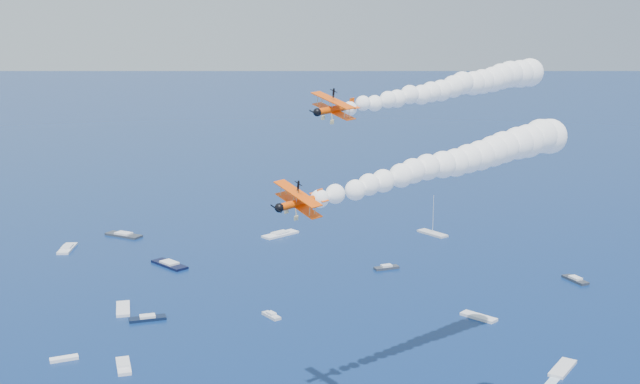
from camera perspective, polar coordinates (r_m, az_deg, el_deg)
name	(u,v)px	position (r m, az deg, el deg)	size (l,w,h in m)	color
biplane_lead	(335,109)	(129.02, 1.05, 5.76)	(8.04, 9.02, 5.43)	#FE4D05
biplane_trail	(300,202)	(97.87, -1.38, -0.72)	(6.91, 7.75, 4.67)	#FF4D05
smoke_trail_lead	(448,88)	(145.83, 8.81, 7.14)	(47.11, 19.80, 9.08)	white
smoke_trail_trail	(448,163)	(113.82, 8.86, 1.97)	(47.18, 19.61, 9.08)	white
spectator_boats	(197,303)	(214.09, -8.48, -7.59)	(227.52, 168.47, 0.70)	silver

